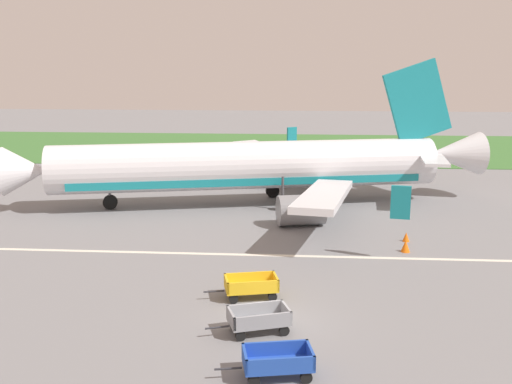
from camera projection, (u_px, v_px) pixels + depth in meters
ground_plane at (271, 322)px, 26.70m from camera, size 220.00×220.00×0.00m
grass_strip at (291, 148)px, 78.38m from camera, size 220.00×28.00×0.06m
apron_stripe at (279, 256)px, 35.65m from camera, size 120.00×0.36×0.01m
airplane at (259, 166)px, 47.61m from camera, size 37.36×30.23×11.34m
baggage_cart_nearest at (277, 362)px, 21.97m from camera, size 3.63×1.86×1.07m
baggage_cart_second_in_row at (259, 319)px, 25.55m from camera, size 3.60×2.14×1.07m
baggage_cart_third_in_row at (251, 286)px, 29.25m from camera, size 3.63×1.94×1.07m
traffic_cone_near_plane at (406, 237)px, 38.37m from camera, size 0.45×0.45×0.59m
traffic_cone_mid_apron at (406, 246)px, 36.27m from camera, size 0.55×0.55×0.72m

